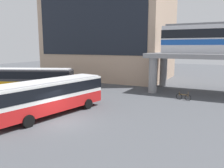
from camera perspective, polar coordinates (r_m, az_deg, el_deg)
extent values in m
plane|color=#47494F|center=(27.22, 1.09, -3.58)|extent=(120.00, 120.00, 0.00)
cube|color=tan|center=(45.73, -0.49, 12.86)|extent=(22.79, 15.56, 17.68)
cube|color=black|center=(39.00, -5.91, 14.70)|extent=(20.51, 0.10, 9.90)
cylinder|color=gray|center=(30.56, 10.34, 2.16)|extent=(1.10, 1.10, 4.67)
cylinder|color=gray|center=(36.11, 12.92, 3.18)|extent=(1.10, 1.10, 4.67)
cube|color=red|center=(21.11, -15.25, -4.85)|extent=(4.58, 11.28, 1.10)
cube|color=white|center=(20.83, -15.41, -1.38)|extent=(4.58, 11.28, 1.50)
cube|color=black|center=(20.82, -15.42, -1.18)|extent=(4.63, 11.32, 0.96)
cube|color=silver|center=(20.70, -15.51, 0.82)|extent=(4.36, 10.71, 0.12)
cylinder|color=black|center=(24.34, -10.36, -4.10)|extent=(0.47, 1.04, 1.00)
cylinder|color=black|center=(22.59, -6.10, -5.07)|extent=(0.47, 1.04, 1.00)
cylinder|color=black|center=(20.70, -24.17, -7.23)|extent=(0.47, 1.04, 1.00)
cylinder|color=black|center=(18.60, -20.47, -8.83)|extent=(0.47, 1.04, 1.00)
cube|color=orange|center=(32.61, -19.63, -0.07)|extent=(11.10, 6.60, 1.10)
cube|color=#333338|center=(32.43, -19.76, 2.20)|extent=(11.10, 6.60, 1.50)
cube|color=black|center=(32.42, -19.77, 2.33)|extent=(11.16, 6.65, 0.96)
cube|color=silver|center=(32.34, -19.84, 3.62)|extent=(10.55, 6.27, 0.12)
cylinder|color=black|center=(33.16, -26.03, -1.30)|extent=(1.03, 0.65, 1.00)
cylinder|color=black|center=(35.32, -24.05, -0.55)|extent=(1.03, 0.65, 1.00)
cylinder|color=black|center=(30.45, -15.16, -1.54)|extent=(1.03, 0.65, 1.00)
cylinder|color=black|center=(32.79, -13.77, -0.71)|extent=(1.03, 0.65, 1.00)
torus|color=black|center=(27.32, 18.74, -3.31)|extent=(0.74, 0.20, 0.74)
torus|color=black|center=(27.67, 16.69, -3.05)|extent=(0.74, 0.20, 0.74)
cylinder|color=#996626|center=(27.43, 17.74, -2.61)|extent=(1.04, 0.25, 0.05)
cylinder|color=#996626|center=(27.61, 16.71, -2.44)|extent=(0.04, 0.04, 0.55)
cylinder|color=#996626|center=(27.25, 18.78, -2.59)|extent=(0.04, 0.04, 0.65)
cylinder|color=maroon|center=(28.69, -4.23, -2.07)|extent=(0.32, 0.32, 0.83)
cube|color=maroon|center=(28.55, -4.25, -0.61)|extent=(0.39, 0.47, 0.66)
sphere|color=tan|center=(28.47, -4.26, 0.27)|extent=(0.23, 0.23, 0.23)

